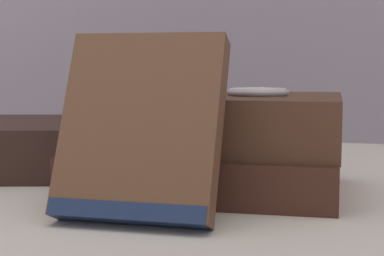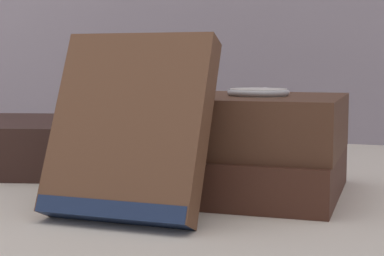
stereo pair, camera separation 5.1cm
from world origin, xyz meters
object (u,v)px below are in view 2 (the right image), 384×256
Objects in this scene: book_flat_bottom at (203,170)px; book_side_left at (9,144)px; book_flat_top at (210,122)px; book_leaning_front at (129,133)px; pocket_watch at (258,92)px.

book_side_left reaches higher than book_flat_bottom.
book_leaning_front reaches higher than book_flat_top.
book_side_left is (-0.23, 0.04, 0.01)m from book_flat_bottom.
pocket_watch reaches higher than book_flat_top.
pocket_watch is at bearing 0.36° from book_flat_bottom.
book_flat_bottom is 1.05× the size of book_flat_top.
book_flat_bottom is at bearing -174.43° from book_flat_top.
book_flat_top is at bearing 5.63° from book_flat_bottom.
book_flat_top reaches higher than book_side_left.
book_flat_bottom is at bearing -177.70° from pocket_watch.
book_side_left is at bearing 167.42° from book_flat_bottom.
pocket_watch is at bearing 60.05° from book_leaning_front.
book_side_left is at bearing 143.89° from book_leaning_front.
book_flat_bottom is 0.08m from pocket_watch.
book_flat_top is 3.90× the size of pocket_watch.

